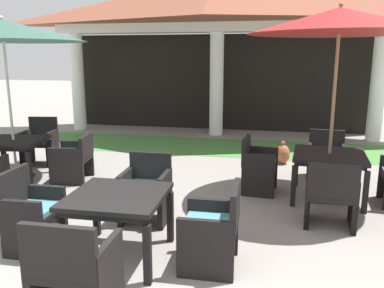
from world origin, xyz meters
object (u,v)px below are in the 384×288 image
object	(u,v)px
patio_umbrella_mid_left	(2,31)
patio_umbrella_mid_right	(340,23)
patio_table_near_foreground	(117,202)
patio_table_mid_right	(329,159)
patio_chair_mid_left_north	(40,143)
patio_chair_near_foreground_south	(73,269)
patio_chair_near_foreground_north	(146,190)
patio_chair_near_foreground_east	(213,229)
patio_chair_mid_right_west	(258,166)
patio_chair_mid_right_north	(326,157)
patio_chair_mid_right_south	(331,195)
terracotta_urn	(283,154)
patio_chair_near_foreground_west	(31,213)
patio_chair_mid_left_east	(74,158)
patio_table_mid_left	(14,145)

from	to	relation	value
patio_umbrella_mid_left	patio_umbrella_mid_right	size ratio (longest dim) A/B	0.97
patio_table_near_foreground	patio_table_mid_right	xyz separation A→B (m)	(2.40, 2.33, -0.01)
patio_chair_mid_left_north	patio_table_mid_right	xyz separation A→B (m)	(5.36, -0.91, 0.19)
patio_chair_near_foreground_south	patio_chair_near_foreground_north	world-z (taller)	patio_chair_near_foreground_south
patio_chair_near_foreground_east	patio_chair_mid_left_north	world-z (taller)	patio_chair_mid_left_north
patio_chair_mid_left_north	patio_chair_mid_right_west	xyz separation A→B (m)	(4.31, -0.82, -0.01)
patio_chair_near_foreground_east	patio_chair_mid_right_west	world-z (taller)	patio_chair_mid_right_west
patio_table_near_foreground	patio_chair_mid_right_north	world-z (taller)	patio_chair_mid_right_north
patio_chair_mid_right_south	patio_chair_mid_right_north	world-z (taller)	patio_chair_mid_right_south
terracotta_urn	patio_table_near_foreground	bearing A→B (deg)	-112.80
patio_chair_near_foreground_north	patio_umbrella_mid_right	xyz separation A→B (m)	(2.42, 1.32, 2.15)
patio_chair_near_foreground_west	patio_chair_mid_right_south	distance (m)	3.56
patio_chair_near_foreground_north	terracotta_urn	size ratio (longest dim) A/B	1.85
patio_chair_near_foreground_east	patio_umbrella_mid_left	bearing A→B (deg)	58.86
patio_umbrella_mid_left	patio_chair_mid_left_east	distance (m)	2.35
patio_table_mid_left	patio_chair_mid_right_west	xyz separation A→B (m)	(4.15, 0.20, -0.20)
patio_table_mid_left	patio_umbrella_mid_left	world-z (taller)	patio_umbrella_mid_left
patio_chair_mid_left_north	patio_chair_mid_right_north	xyz separation A→B (m)	(5.45, 0.14, -0.03)
patio_chair_near_foreground_east	patio_chair_mid_right_west	distance (m)	2.42
patio_table_mid_left	patio_chair_near_foreground_north	bearing A→B (deg)	-23.47
patio_chair_near_foreground_east	patio_chair_near_foreground_south	world-z (taller)	patio_chair_near_foreground_south
patio_chair_near_foreground_north	patio_chair_mid_right_west	bearing A→B (deg)	-135.56
patio_chair_near_foreground_east	patio_chair_mid_right_west	bearing A→B (deg)	-9.35
patio_chair_mid_left_east	terracotta_urn	size ratio (longest dim) A/B	1.72
patio_chair_near_foreground_north	patio_table_mid_left	world-z (taller)	patio_chair_near_foreground_north
patio_chair_near_foreground_north	patio_umbrella_mid_right	distance (m)	3.50
patio_chair_near_foreground_west	patio_table_mid_left	size ratio (longest dim) A/B	0.83
patio_table_mid_left	patio_chair_mid_right_north	distance (m)	5.42
patio_chair_mid_left_east	terracotta_urn	distance (m)	4.00
patio_chair_mid_left_east	patio_chair_mid_right_north	size ratio (longest dim) A/B	0.96
patio_table_mid_right	patio_chair_mid_right_south	bearing A→B (deg)	-94.93
patio_chair_mid_left_north	patio_table_near_foreground	bearing A→B (deg)	123.41
patio_chair_mid_right_west	patio_umbrella_mid_left	bearing A→B (deg)	-82.26
patio_umbrella_mid_right	terracotta_urn	world-z (taller)	patio_umbrella_mid_right
patio_table_near_foreground	patio_chair_near_foreground_south	size ratio (longest dim) A/B	1.12
patio_table_near_foreground	patio_chair_near_foreground_west	world-z (taller)	patio_chair_near_foreground_west
patio_chair_near_foreground_south	patio_chair_mid_left_east	size ratio (longest dim) A/B	1.11
patio_table_near_foreground	patio_chair_mid_right_south	size ratio (longest dim) A/B	1.14
patio_table_mid_left	patio_chair_mid_right_south	distance (m)	5.19
patio_chair_near_foreground_north	patio_chair_mid_right_south	size ratio (longest dim) A/B	0.98
patio_table_near_foreground	patio_chair_near_foreground_north	xyz separation A→B (m)	(-0.02, 1.01, -0.21)
patio_umbrella_mid_left	patio_chair_mid_right_west	world-z (taller)	patio_umbrella_mid_left
patio_chair_near_foreground_east	patio_chair_near_foreground_north	xyz separation A→B (m)	(-1.03, 0.99, 0.01)
patio_chair_near_foreground_north	patio_chair_near_foreground_east	bearing A→B (deg)	135.11
patio_chair_mid_left_north	patio_chair_mid_right_south	size ratio (longest dim) A/B	1.04
patio_table_near_foreground	patio_chair_near_foreground_south	distance (m)	1.03
patio_table_mid_right	patio_umbrella_mid_right	distance (m)	1.95
patio_chair_near_foreground_south	patio_chair_mid_left_east	bearing A→B (deg)	116.74
patio_chair_near_foreground_south	patio_table_near_foreground	bearing A→B (deg)	90.00
patio_chair_near_foreground_north	terracotta_urn	xyz separation A→B (m)	(1.79, 3.20, -0.21)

